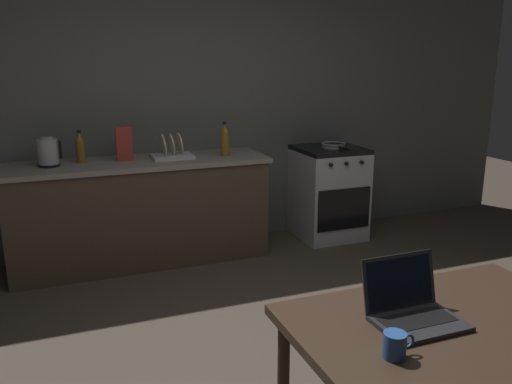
{
  "coord_description": "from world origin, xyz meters",
  "views": [
    {
      "loc": [
        -1.19,
        -2.28,
        1.71
      ],
      "look_at": [
        0.07,
        0.94,
        0.82
      ],
      "focal_mm": 36.63,
      "sensor_mm": 36.0,
      "label": 1
    }
  ],
  "objects_px": {
    "dining_table": "(453,344)",
    "stove_oven": "(328,192)",
    "frying_pan": "(334,145)",
    "dish_rack": "(172,153)",
    "cereal_box": "(124,144)",
    "laptop": "(414,309)",
    "bottle_b": "(80,147)",
    "electric_kettle": "(48,153)",
    "bottle": "(225,140)",
    "coffee_mug": "(395,345)"
  },
  "relations": [
    {
      "from": "electric_kettle",
      "to": "dish_rack",
      "type": "xyz_separation_m",
      "value": [
        0.97,
        0.0,
        -0.06
      ]
    },
    {
      "from": "laptop",
      "to": "electric_kettle",
      "type": "xyz_separation_m",
      "value": [
        -1.25,
        2.88,
        0.2
      ]
    },
    {
      "from": "cereal_box",
      "to": "bottle_b",
      "type": "xyz_separation_m",
      "value": [
        -0.34,
        0.06,
        -0.02
      ]
    },
    {
      "from": "electric_kettle",
      "to": "bottle_b",
      "type": "distance_m",
      "value": 0.26
    },
    {
      "from": "laptop",
      "to": "bottle",
      "type": "xyz_separation_m",
      "value": [
        0.18,
        2.83,
        0.22
      ]
    },
    {
      "from": "bottle",
      "to": "cereal_box",
      "type": "distance_m",
      "value": 0.85
    },
    {
      "from": "frying_pan",
      "to": "dish_rack",
      "type": "xyz_separation_m",
      "value": [
        -1.54,
        0.03,
        0.02
      ]
    },
    {
      "from": "bottle",
      "to": "stove_oven",
      "type": "bearing_deg",
      "value": 2.56
    },
    {
      "from": "dining_table",
      "to": "stove_oven",
      "type": "bearing_deg",
      "value": 69.32
    },
    {
      "from": "laptop",
      "to": "bottle_b",
      "type": "xyz_separation_m",
      "value": [
        -1.01,
        2.96,
        0.21
      ]
    },
    {
      "from": "coffee_mug",
      "to": "laptop",
      "type": "bearing_deg",
      "value": 40.58
    },
    {
      "from": "electric_kettle",
      "to": "bottle",
      "type": "relative_size",
      "value": 0.79
    },
    {
      "from": "coffee_mug",
      "to": "cereal_box",
      "type": "xyz_separation_m",
      "value": [
        -0.45,
        3.08,
        0.23
      ]
    },
    {
      "from": "stove_oven",
      "to": "bottle",
      "type": "bearing_deg",
      "value": -177.44
    },
    {
      "from": "coffee_mug",
      "to": "bottle_b",
      "type": "xyz_separation_m",
      "value": [
        -0.79,
        3.14,
        0.21
      ]
    },
    {
      "from": "laptop",
      "to": "bottle_b",
      "type": "bearing_deg",
      "value": 117.67
    },
    {
      "from": "dining_table",
      "to": "bottle",
      "type": "height_order",
      "value": "bottle"
    },
    {
      "from": "dining_table",
      "to": "electric_kettle",
      "type": "xyz_separation_m",
      "value": [
        -1.37,
        2.96,
        0.32
      ]
    },
    {
      "from": "electric_kettle",
      "to": "bottle",
      "type": "height_order",
      "value": "bottle"
    },
    {
      "from": "laptop",
      "to": "dish_rack",
      "type": "bearing_deg",
      "value": 104.34
    },
    {
      "from": "stove_oven",
      "to": "electric_kettle",
      "type": "xyz_separation_m",
      "value": [
        -2.49,
        0.0,
        0.55
      ]
    },
    {
      "from": "cereal_box",
      "to": "dish_rack",
      "type": "relative_size",
      "value": 0.83
    },
    {
      "from": "electric_kettle",
      "to": "coffee_mug",
      "type": "relative_size",
      "value": 2.0
    },
    {
      "from": "dining_table",
      "to": "laptop",
      "type": "distance_m",
      "value": 0.19
    },
    {
      "from": "dining_table",
      "to": "coffee_mug",
      "type": "relative_size",
      "value": 10.19
    },
    {
      "from": "electric_kettle",
      "to": "coffee_mug",
      "type": "bearing_deg",
      "value": -71.3
    },
    {
      "from": "dish_rack",
      "to": "cereal_box",
      "type": "bearing_deg",
      "value": 177.06
    },
    {
      "from": "dining_table",
      "to": "cereal_box",
      "type": "distance_m",
      "value": 3.1
    },
    {
      "from": "laptop",
      "to": "bottle",
      "type": "distance_m",
      "value": 2.84
    },
    {
      "from": "stove_oven",
      "to": "dining_table",
      "type": "xyz_separation_m",
      "value": [
        -1.12,
        -2.96,
        0.23
      ]
    },
    {
      "from": "bottle_b",
      "to": "frying_pan",
      "type": "bearing_deg",
      "value": -2.75
    },
    {
      "from": "coffee_mug",
      "to": "dish_rack",
      "type": "height_order",
      "value": "dish_rack"
    },
    {
      "from": "electric_kettle",
      "to": "bottle",
      "type": "xyz_separation_m",
      "value": [
        1.43,
        -0.05,
        0.03
      ]
    },
    {
      "from": "dish_rack",
      "to": "laptop",
      "type": "bearing_deg",
      "value": -84.49
    },
    {
      "from": "electric_kettle",
      "to": "bottle",
      "type": "distance_m",
      "value": 1.43
    },
    {
      "from": "frying_pan",
      "to": "dish_rack",
      "type": "relative_size",
      "value": 1.2
    },
    {
      "from": "bottle",
      "to": "cereal_box",
      "type": "relative_size",
      "value": 1.04
    },
    {
      "from": "coffee_mug",
      "to": "cereal_box",
      "type": "height_order",
      "value": "cereal_box"
    },
    {
      "from": "dining_table",
      "to": "dish_rack",
      "type": "xyz_separation_m",
      "value": [
        -0.4,
        2.96,
        0.26
      ]
    },
    {
      "from": "laptop",
      "to": "bottle_b",
      "type": "distance_m",
      "value": 3.13
    },
    {
      "from": "dining_table",
      "to": "dish_rack",
      "type": "height_order",
      "value": "dish_rack"
    },
    {
      "from": "stove_oven",
      "to": "coffee_mug",
      "type": "bearing_deg",
      "value": -115.44
    },
    {
      "from": "frying_pan",
      "to": "cereal_box",
      "type": "height_order",
      "value": "cereal_box"
    },
    {
      "from": "dining_table",
      "to": "electric_kettle",
      "type": "relative_size",
      "value": 5.11
    },
    {
      "from": "electric_kettle",
      "to": "dish_rack",
      "type": "relative_size",
      "value": 0.68
    },
    {
      "from": "frying_pan",
      "to": "cereal_box",
      "type": "bearing_deg",
      "value": 178.54
    },
    {
      "from": "stove_oven",
      "to": "cereal_box",
      "type": "distance_m",
      "value": 1.99
    },
    {
      "from": "bottle_b",
      "to": "electric_kettle",
      "type": "bearing_deg",
      "value": -161.79
    },
    {
      "from": "bottle",
      "to": "coffee_mug",
      "type": "xyz_separation_m",
      "value": [
        -0.39,
        -3.01,
        -0.23
      ]
    },
    {
      "from": "cereal_box",
      "to": "bottle",
      "type": "bearing_deg",
      "value": -4.74
    }
  ]
}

